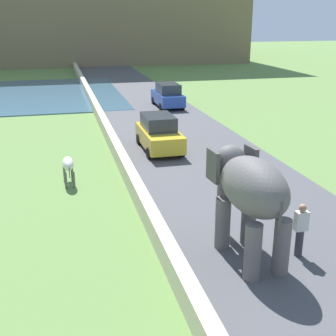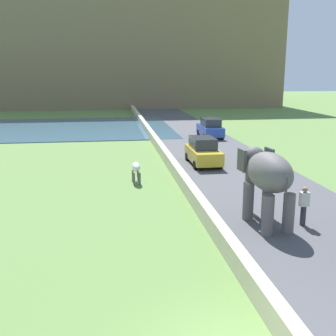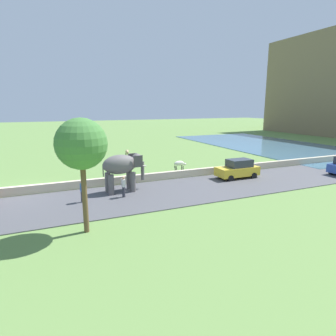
{
  "view_description": "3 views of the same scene",
  "coord_description": "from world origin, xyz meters",
  "px_view_note": "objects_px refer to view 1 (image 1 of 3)",
  "views": [
    {
      "loc": [
        -1.43,
        -2.79,
        6.48
      ],
      "look_at": [
        2.36,
        12.33,
        1.16
      ],
      "focal_mm": 47.74,
      "sensor_mm": 36.0,
      "label": 1
    },
    {
      "loc": [
        -2.62,
        -7.37,
        6.02
      ],
      "look_at": [
        0.24,
        12.29,
        1.33
      ],
      "focal_mm": 44.37,
      "sensor_mm": 36.0,
      "label": 2
    },
    {
      "loc": [
        24.74,
        2.03,
        6.65
      ],
      "look_at": [
        1.85,
        12.01,
        1.23
      ],
      "focal_mm": 30.73,
      "sensor_mm": 36.0,
      "label": 3
    }
  ],
  "objects_px": {
    "person_beside_elephant": "(300,229)",
    "car_blue": "(168,96)",
    "elephant": "(249,190)",
    "car_yellow": "(159,133)",
    "cow_white": "(68,165)"
  },
  "relations": [
    {
      "from": "person_beside_elephant",
      "to": "car_blue",
      "type": "xyz_separation_m",
      "value": [
        1.72,
        22.06,
        0.03
      ]
    },
    {
      "from": "person_beside_elephant",
      "to": "car_blue",
      "type": "bearing_deg",
      "value": 85.55
    },
    {
      "from": "elephant",
      "to": "car_blue",
      "type": "distance_m",
      "value": 21.96
    },
    {
      "from": "car_yellow",
      "to": "cow_white",
      "type": "height_order",
      "value": "car_yellow"
    },
    {
      "from": "person_beside_elephant",
      "to": "cow_white",
      "type": "height_order",
      "value": "person_beside_elephant"
    },
    {
      "from": "car_yellow",
      "to": "car_blue",
      "type": "relative_size",
      "value": 1.0
    },
    {
      "from": "elephant",
      "to": "cow_white",
      "type": "distance_m",
      "value": 8.57
    },
    {
      "from": "elephant",
      "to": "person_beside_elephant",
      "type": "height_order",
      "value": "elephant"
    },
    {
      "from": "elephant",
      "to": "car_yellow",
      "type": "distance_m",
      "value": 10.97
    },
    {
      "from": "car_yellow",
      "to": "person_beside_elephant",
      "type": "bearing_deg",
      "value": -82.76
    },
    {
      "from": "elephant",
      "to": "car_blue",
      "type": "xyz_separation_m",
      "value": [
        3.17,
        21.7,
        -1.14
      ]
    },
    {
      "from": "car_yellow",
      "to": "cow_white",
      "type": "bearing_deg",
      "value": -140.66
    },
    {
      "from": "elephant",
      "to": "car_blue",
      "type": "height_order",
      "value": "elephant"
    },
    {
      "from": "person_beside_elephant",
      "to": "car_yellow",
      "type": "relative_size",
      "value": 0.41
    },
    {
      "from": "car_blue",
      "to": "cow_white",
      "type": "xyz_separation_m",
      "value": [
        -7.76,
        -14.57,
        -0.06
      ]
    }
  ]
}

